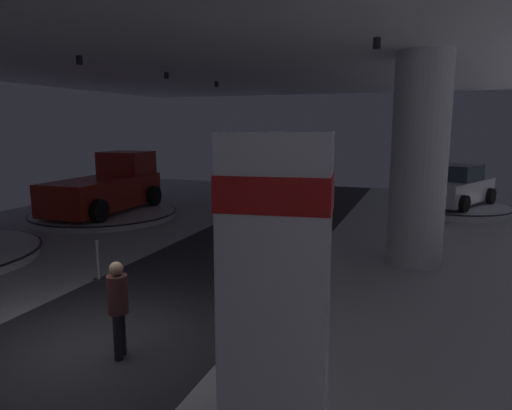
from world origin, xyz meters
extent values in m
cube|color=#B2B2B7|center=(0.00, 0.00, -0.03)|extent=(24.00, 44.00, 0.05)
cube|color=#2D2D33|center=(0.00, 0.00, 0.00)|extent=(4.40, 44.00, 0.01)
cylinder|color=black|center=(-3.37, 4.15, 5.32)|extent=(0.16, 0.16, 0.22)
cylinder|color=black|center=(-3.23, 8.18, 5.32)|extent=(0.16, 0.16, 0.22)
cylinder|color=black|center=(-3.08, 11.85, 5.32)|extent=(0.16, 0.16, 0.22)
cylinder|color=black|center=(4.03, 4.21, 5.32)|extent=(0.16, 0.16, 0.22)
cylinder|color=black|center=(4.27, 7.92, 5.32)|extent=(0.16, 0.16, 0.22)
cylinder|color=black|center=(4.16, 12.28, 5.32)|extent=(0.16, 0.16, 0.22)
cylinder|color=silver|center=(4.95, 6.88, 2.75)|extent=(1.43, 1.43, 5.50)
cube|color=white|center=(3.73, -1.57, 1.99)|extent=(1.17, 0.71, 3.27)
cube|color=red|center=(3.73, -1.57, 3.03)|extent=(1.19, 0.74, 0.36)
cylinder|color=silver|center=(6.35, 15.30, 0.16)|extent=(4.57, 4.57, 0.32)
cylinder|color=black|center=(6.35, 15.30, 0.29)|extent=(4.66, 4.66, 0.05)
cube|color=silver|center=(6.35, 15.30, 0.93)|extent=(3.43, 4.57, 0.90)
cube|color=#2D3842|center=(6.41, 15.44, 1.67)|extent=(2.22, 2.39, 0.70)
cylinder|color=black|center=(6.64, 13.58, 0.66)|extent=(0.49, 0.71, 0.68)
cylinder|color=black|center=(4.83, 14.44, 0.66)|extent=(0.49, 0.71, 0.68)
cylinder|color=black|center=(7.86, 16.16, 0.66)|extent=(0.49, 0.71, 0.68)
cylinder|color=black|center=(6.06, 17.02, 0.66)|extent=(0.49, 0.71, 0.68)
sphere|color=white|center=(5.91, 13.23, 1.04)|extent=(0.18, 0.18, 0.18)
sphere|color=white|center=(5.02, 13.65, 1.04)|extent=(0.18, 0.18, 0.18)
cylinder|color=silver|center=(-6.88, 9.20, 0.13)|extent=(5.57, 5.57, 0.26)
cylinder|color=black|center=(-6.88, 9.20, 0.23)|extent=(5.68, 5.68, 0.05)
cube|color=maroon|center=(-6.88, 9.20, 1.01)|extent=(2.24, 5.35, 1.20)
cube|color=maroon|center=(-6.93, 10.90, 2.06)|extent=(1.95, 1.75, 1.00)
cube|color=#28333D|center=(-6.92, 10.39, 2.06)|extent=(1.75, 0.13, 0.75)
cylinder|color=black|center=(-8.11, 11.03, 0.68)|extent=(0.30, 0.85, 0.84)
cylinder|color=black|center=(-5.76, 11.09, 0.68)|extent=(0.30, 0.85, 0.84)
cylinder|color=black|center=(-8.01, 7.32, 0.68)|extent=(0.30, 0.85, 0.84)
cylinder|color=black|center=(-5.66, 7.38, 0.68)|extent=(0.30, 0.85, 0.84)
cylinder|color=black|center=(0.65, -0.02, 0.40)|extent=(0.14, 0.14, 0.80)
cylinder|color=black|center=(0.70, -0.19, 0.40)|extent=(0.14, 0.14, 0.80)
cylinder|color=#472323|center=(0.68, -0.10, 1.06)|extent=(0.32, 0.32, 0.62)
sphere|color=#99755B|center=(0.68, -0.10, 1.48)|extent=(0.22, 0.22, 0.22)
cylinder|color=black|center=(0.72, 7.79, 0.40)|extent=(0.14, 0.14, 0.80)
cylinder|color=black|center=(0.83, 7.65, 0.40)|extent=(0.14, 0.14, 0.80)
cylinder|color=black|center=(0.77, 7.72, 1.06)|extent=(0.32, 0.32, 0.62)
sphere|color=#99755B|center=(0.77, 7.72, 1.48)|extent=(0.22, 0.22, 0.22)
cylinder|color=#333338|center=(-2.11, 2.86, 0.02)|extent=(0.28, 0.28, 0.04)
cylinder|color=#B2B2B7|center=(-2.11, 2.86, 0.48)|extent=(0.07, 0.07, 0.96)
sphere|color=#B2B2B7|center=(-2.11, 2.86, 0.96)|extent=(0.10, 0.10, 0.10)
camera|label=1|loc=(5.09, -5.86, 3.68)|focal=32.53mm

